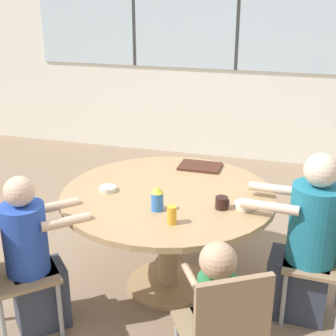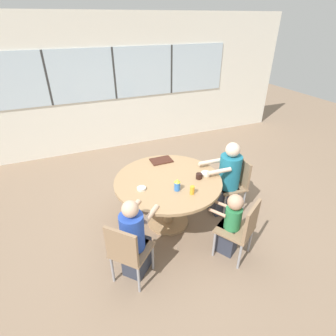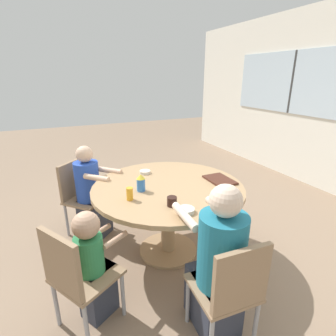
# 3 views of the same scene
# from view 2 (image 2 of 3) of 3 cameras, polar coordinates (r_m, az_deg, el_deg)

# --- Properties ---
(ground_plane) EXTENTS (16.00, 16.00, 0.00)m
(ground_plane) POSITION_cam_2_polar(r_m,az_deg,el_deg) (4.03, -0.00, -11.63)
(ground_plane) COLOR #8C725B
(wall_back_with_windows) EXTENTS (8.40, 0.08, 2.80)m
(wall_back_with_windows) POSITION_cam_2_polar(r_m,az_deg,el_deg) (5.99, -11.48, 17.31)
(wall_back_with_windows) COLOR white
(wall_back_with_windows) RESTS_ON ground_plane
(dining_table) EXTENTS (1.47, 1.47, 0.76)m
(dining_table) POSITION_cam_2_polar(r_m,az_deg,el_deg) (3.65, -0.00, -4.33)
(dining_table) COLOR tan
(dining_table) RESTS_ON ground_plane
(chair_for_woman_green_shirt) EXTENTS (0.42, 0.42, 0.85)m
(chair_for_woman_green_shirt) POSITION_cam_2_polar(r_m,az_deg,el_deg) (4.15, 14.56, -2.64)
(chair_for_woman_green_shirt) COLOR #937556
(chair_for_woman_green_shirt) RESTS_ON ground_plane
(chair_for_man_blue_shirt) EXTENTS (0.57, 0.57, 0.85)m
(chair_for_man_blue_shirt) POSITION_cam_2_polar(r_m,az_deg,el_deg) (2.98, -8.94, -17.24)
(chair_for_man_blue_shirt) COLOR #937556
(chair_for_man_blue_shirt) RESTS_ON ground_plane
(chair_for_toddler) EXTENTS (0.55, 0.55, 0.85)m
(chair_for_toddler) POSITION_cam_2_polar(r_m,az_deg,el_deg) (3.33, 15.93, -12.23)
(chair_for_toddler) COLOR #937556
(chair_for_toddler) RESTS_ON ground_plane
(person_woman_green_shirt) EXTENTS (0.61, 0.36, 1.15)m
(person_woman_green_shirt) POSITION_cam_2_polar(r_m,az_deg,el_deg) (4.06, 12.64, -2.87)
(person_woman_green_shirt) COLOR #333847
(person_woman_green_shirt) RESTS_ON ground_plane
(person_man_blue_shirt) EXTENTS (0.53, 0.53, 1.06)m
(person_man_blue_shirt) POSITION_cam_2_polar(r_m,az_deg,el_deg) (3.09, -7.28, -15.50)
(person_man_blue_shirt) COLOR #333847
(person_man_blue_shirt) RESTS_ON ground_plane
(person_toddler) EXTENTS (0.36, 0.41, 0.91)m
(person_toddler) POSITION_cam_2_polar(r_m,az_deg,el_deg) (3.40, 13.34, -12.07)
(person_toddler) COLOR #333847
(person_toddler) RESTS_ON ground_plane
(food_tray_dark) EXTENTS (0.32, 0.22, 0.02)m
(food_tray_dark) POSITION_cam_2_polar(r_m,az_deg,el_deg) (4.02, -1.47, 1.66)
(food_tray_dark) COLOR #472319
(food_tray_dark) RESTS_ON dining_table
(coffee_mug) EXTENTS (0.09, 0.08, 0.08)m
(coffee_mug) POSITION_cam_2_polar(r_m,az_deg,el_deg) (3.59, 6.77, -1.77)
(coffee_mug) COLOR black
(coffee_mug) RESTS_ON dining_table
(sippy_cup) EXTENTS (0.08, 0.08, 0.16)m
(sippy_cup) POSITION_cam_2_polar(r_m,az_deg,el_deg) (3.32, 2.03, -3.64)
(sippy_cup) COLOR blue
(sippy_cup) RESTS_ON dining_table
(juice_glass) EXTENTS (0.06, 0.06, 0.11)m
(juice_glass) POSITION_cam_2_polar(r_m,az_deg,el_deg) (3.27, 5.29, -4.82)
(juice_glass) COLOR gold
(juice_glass) RESTS_ON dining_table
(bowl_white_shallow) EXTENTS (0.12, 0.12, 0.03)m
(bowl_white_shallow) POSITION_cam_2_polar(r_m,az_deg,el_deg) (3.38, -5.79, -4.47)
(bowl_white_shallow) COLOR silver
(bowl_white_shallow) RESTS_ON dining_table
(bowl_cereal) EXTENTS (0.14, 0.14, 0.03)m
(bowl_cereal) POSITION_cam_2_polar(r_m,az_deg,el_deg) (3.71, 8.23, -1.21)
(bowl_cereal) COLOR silver
(bowl_cereal) RESTS_ON dining_table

